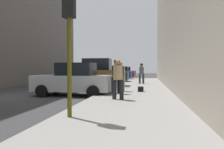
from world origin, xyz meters
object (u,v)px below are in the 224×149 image
(parked_bronze_suv, at_px, (95,74))
(parked_gray_coupe, at_px, (124,72))
(fire_hydrant, at_px, (117,82))
(pedestrian_in_jeans, at_px, (120,75))
(parked_dark_green_sedan, at_px, (109,75))
(pedestrian_in_tan_coat, at_px, (118,77))
(parked_silver_sedan, at_px, (74,80))
(pedestrian_with_fedora, at_px, (116,75))
(traffic_light, at_px, (69,21))
(pedestrian_with_beanie, at_px, (142,72))
(parked_red_hatchback, at_px, (121,73))
(duffel_bag, at_px, (141,89))
(parked_blue_sedan, at_px, (116,73))

(parked_bronze_suv, xyz_separation_m, parked_gray_coupe, (0.00, 22.40, -0.18))
(fire_hydrant, distance_m, pedestrian_in_jeans, 3.04)
(parked_dark_green_sedan, bearing_deg, pedestrian_in_tan_coat, -78.49)
(parked_silver_sedan, relative_size, pedestrian_with_fedora, 2.37)
(parked_gray_coupe, bearing_deg, traffic_light, -86.81)
(fire_hydrant, relative_size, pedestrian_with_beanie, 0.40)
(pedestrian_in_tan_coat, bearing_deg, parked_red_hatchback, 96.33)
(parked_red_hatchback, xyz_separation_m, pedestrian_in_jeans, (2.42, -21.12, 0.26))
(parked_red_hatchback, bearing_deg, pedestrian_with_fedora, -84.02)
(parked_gray_coupe, distance_m, duffel_bag, 26.56)
(pedestrian_with_fedora, bearing_deg, parked_dark_green_sedan, 101.81)
(parked_gray_coupe, bearing_deg, parked_silver_sedan, -90.00)
(parked_bronze_suv, distance_m, fire_hydrant, 2.11)
(parked_blue_sedan, relative_size, traffic_light, 1.17)
(pedestrian_in_jeans, relative_size, pedestrian_with_fedora, 0.96)
(parked_dark_green_sedan, height_order, pedestrian_with_fedora, pedestrian_with_fedora)
(parked_gray_coupe, xyz_separation_m, pedestrian_in_tan_coat, (2.72, -29.69, 0.26))
(parked_red_hatchback, xyz_separation_m, fire_hydrant, (1.80, -18.21, -0.35))
(parked_red_hatchback, distance_m, parked_gray_coupe, 5.15)
(parked_blue_sedan, distance_m, fire_hydrant, 12.69)
(parked_silver_sedan, relative_size, parked_blue_sedan, 1.00)
(parked_gray_coupe, distance_m, pedestrian_in_tan_coat, 29.82)
(fire_hydrant, xyz_separation_m, pedestrian_in_jeans, (0.61, -2.91, 0.61))
(parked_bronze_suv, xyz_separation_m, parked_red_hatchback, (0.00, 17.25, -0.18))
(pedestrian_in_jeans, bearing_deg, parked_silver_sedan, -152.36)
(pedestrian_with_fedora, bearing_deg, pedestrian_in_jeans, 86.65)
(pedestrian_with_fedora, relative_size, pedestrian_with_beanie, 1.00)
(pedestrian_in_jeans, relative_size, duffel_bag, 3.89)
(parked_dark_green_sedan, xyz_separation_m, parked_gray_coupe, (-0.00, 16.32, 0.00))
(parked_dark_green_sedan, bearing_deg, duffel_bag, -70.12)
(parked_silver_sedan, xyz_separation_m, fire_hydrant, (1.80, 4.18, -0.35))
(pedestrian_in_tan_coat, bearing_deg, parked_silver_sedan, 141.59)
(traffic_light, bearing_deg, pedestrian_in_jeans, 85.40)
(parked_bronze_suv, relative_size, parked_dark_green_sedan, 1.10)
(parked_blue_sedan, relative_size, parked_red_hatchback, 1.00)
(fire_hydrant, distance_m, duffel_bag, 3.46)
(parked_silver_sedan, relative_size, pedestrian_with_beanie, 2.37)
(pedestrian_in_tan_coat, relative_size, duffel_bag, 3.89)
(pedestrian_in_tan_coat, bearing_deg, traffic_light, -103.60)
(parked_gray_coupe, bearing_deg, fire_hydrant, -85.58)
(parked_blue_sedan, distance_m, pedestrian_with_fedora, 16.90)
(parked_dark_green_sedan, height_order, traffic_light, traffic_light)
(pedestrian_with_beanie, bearing_deg, pedestrian_in_jeans, -99.15)
(parked_blue_sedan, bearing_deg, pedestrian_in_jeans, -81.11)
(parked_bronze_suv, relative_size, pedestrian_with_fedora, 2.60)
(parked_bronze_suv, bearing_deg, pedestrian_in_tan_coat, -69.52)
(traffic_light, height_order, duffel_bag, traffic_light)
(parked_silver_sedan, distance_m, pedestrian_in_tan_coat, 3.48)
(pedestrian_in_tan_coat, bearing_deg, parked_bronze_suv, 110.48)
(parked_bronze_suv, bearing_deg, pedestrian_in_jeans, -57.98)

